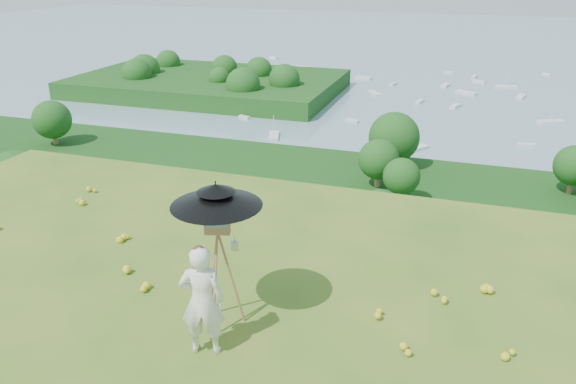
% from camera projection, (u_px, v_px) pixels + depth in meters
% --- Properties ---
extents(ground, '(14.00, 14.00, 0.00)m').
position_uv_depth(ground, '(88.00, 377.00, 6.82)').
color(ground, '#39681D').
rests_on(ground, ground).
extents(forest_slope, '(140.00, 56.00, 22.00)m').
position_uv_depth(forest_slope, '(386.00, 380.00, 48.63)').
color(forest_slope, '#10370F').
rests_on(forest_slope, bay_water).
extents(shoreline_tier, '(170.00, 28.00, 8.00)m').
position_uv_depth(shoreline_tier, '(425.00, 245.00, 86.39)').
color(shoreline_tier, slate).
rests_on(shoreline_tier, bay_water).
extents(bay_water, '(700.00, 700.00, 0.00)m').
position_uv_depth(bay_water, '(465.00, 61.00, 230.31)').
color(bay_water, '#769BA9').
rests_on(bay_water, ground).
extents(peninsula, '(90.00, 60.00, 12.00)m').
position_uv_depth(peninsula, '(208.00, 76.00, 175.59)').
color(peninsula, '#10370F').
rests_on(peninsula, bay_water).
extents(slope_trees, '(110.00, 50.00, 6.00)m').
position_uv_depth(slope_trees, '(399.00, 236.00, 43.26)').
color(slope_trees, '#154514').
rests_on(slope_trees, forest_slope).
extents(harbor_town, '(110.00, 22.00, 5.00)m').
position_uv_depth(harbor_town, '(429.00, 207.00, 83.90)').
color(harbor_town, silver).
rests_on(harbor_town, shoreline_tier).
extents(moored_boats, '(140.00, 140.00, 0.70)m').
position_uv_depth(moored_boats, '(411.00, 101.00, 164.53)').
color(moored_boats, silver).
rests_on(moored_boats, bay_water).
extents(wildflowers, '(10.00, 10.50, 0.12)m').
position_uv_depth(wildflowers, '(99.00, 360.00, 7.02)').
color(wildflowers, gold).
rests_on(wildflowers, ground).
extents(painter, '(0.64, 0.51, 1.53)m').
position_uv_depth(painter, '(202.00, 301.00, 6.99)').
color(painter, silver).
rests_on(painter, ground).
extents(field_easel, '(0.82, 0.82, 1.75)m').
position_uv_depth(field_easel, '(220.00, 269.00, 7.49)').
color(field_easel, '#9A6440').
rests_on(field_easel, ground).
extents(sun_umbrella, '(1.43, 1.43, 0.69)m').
position_uv_depth(sun_umbrella, '(217.00, 206.00, 7.17)').
color(sun_umbrella, black).
rests_on(sun_umbrella, field_easel).
extents(painter_cap, '(0.21, 0.24, 0.10)m').
position_uv_depth(painter_cap, '(199.00, 249.00, 6.71)').
color(painter_cap, '#DD7983').
rests_on(painter_cap, painter).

